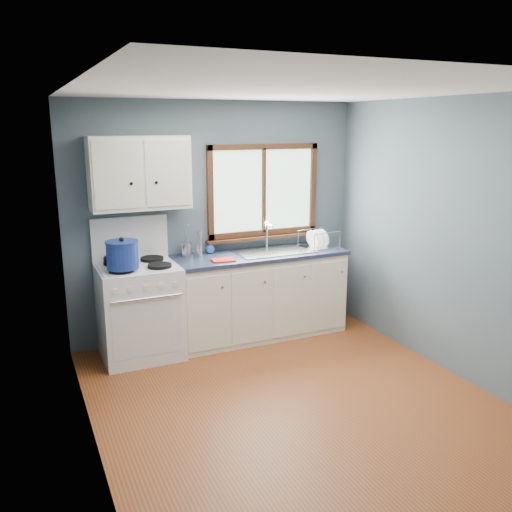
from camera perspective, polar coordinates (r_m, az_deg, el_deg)
name	(u,v)px	position (r m, az deg, el deg)	size (l,w,h in m)	color
floor	(295,403)	(4.69, 4.11, -15.17)	(3.20, 3.60, 0.02)	brown
ceiling	(301,88)	(4.12, 4.73, 17.22)	(3.20, 3.60, 0.02)	white
wall_back	(217,220)	(5.85, -4.12, 3.77)	(3.20, 0.02, 2.50)	slate
wall_front	(477,337)	(2.85, 22.22, -7.92)	(3.20, 0.02, 2.50)	slate
wall_left	(83,280)	(3.76, -17.72, -2.44)	(0.02, 3.60, 2.50)	slate
wall_right	(455,239)	(5.19, 20.23, 1.68)	(0.02, 3.60, 2.50)	slate
gas_range	(140,308)	(5.47, -12.16, -5.40)	(0.76, 0.69, 1.36)	white
base_cabinets	(259,299)	(5.90, 0.34, -4.52)	(1.85, 0.60, 0.88)	white
countertop	(259,255)	(5.76, 0.35, 0.11)	(1.89, 0.64, 0.04)	#1D253C
sink	(274,257)	(5.85, 1.95, -0.11)	(0.84, 0.46, 0.44)	silver
window	(264,197)	(5.99, 0.81, 6.21)	(1.36, 0.10, 1.03)	#9EC6A8
upper_cabinets	(140,173)	(5.37, -12.16, 8.54)	(0.95, 0.35, 0.70)	white
skillet	(115,259)	(5.44, -14.58, -0.29)	(0.35, 0.26, 0.04)	black
stockpot	(122,254)	(5.12, -13.89, 0.16)	(0.35, 0.35, 0.29)	navy
utensil_crock	(187,249)	(5.66, -7.31, 0.72)	(0.15, 0.15, 0.37)	silver
thermos	(199,244)	(5.59, -6.03, 1.24)	(0.06, 0.06, 0.27)	silver
soap_bottle	(210,243)	(5.72, -4.82, 1.33)	(0.09, 0.09, 0.23)	#2C53B6
dish_towel	(223,260)	(5.44, -3.49, -0.43)	(0.22, 0.16, 0.02)	red
dish_rack	(318,243)	(6.07, 6.57, 1.41)	(0.44, 0.36, 0.20)	silver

